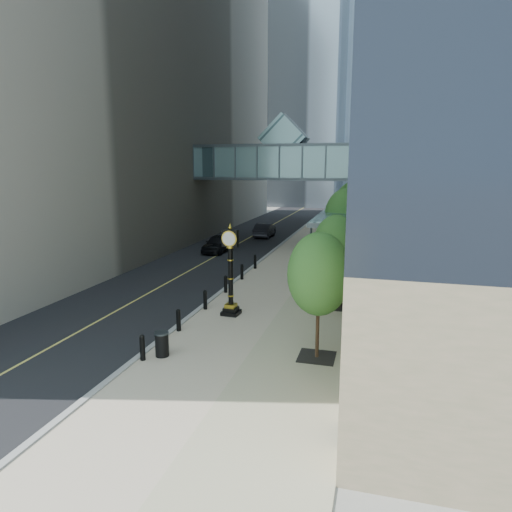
% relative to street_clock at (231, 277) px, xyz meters
% --- Properties ---
extents(ground, '(320.00, 320.00, 0.00)m').
position_rel_street_clock_xyz_m(ground, '(1.17, -6.95, -1.96)').
color(ground, gray).
rests_on(ground, ground).
extents(road, '(8.00, 180.00, 0.02)m').
position_rel_street_clock_xyz_m(road, '(-5.83, 33.05, -1.95)').
color(road, black).
rests_on(road, ground).
extents(sidewalk, '(8.00, 180.00, 0.06)m').
position_rel_street_clock_xyz_m(sidewalk, '(2.17, 33.05, -1.93)').
color(sidewalk, '#B6A58C').
rests_on(sidewalk, ground).
extents(curb, '(0.25, 180.00, 0.07)m').
position_rel_street_clock_xyz_m(curb, '(-1.83, 33.05, -1.93)').
color(curb, gray).
rests_on(curb, ground).
extents(midrise_left, '(20.00, 58.00, 40.00)m').
position_rel_street_clock_xyz_m(midrise_left, '(-19.83, 18.05, 18.04)').
color(midrise_left, '#B4A88D').
rests_on(midrise_left, ground).
extents(distant_tower_c, '(22.00, 22.00, 65.00)m').
position_rel_street_clock_xyz_m(distant_tower_c, '(-4.83, 113.05, 30.54)').
color(distant_tower_c, '#9CB0C5').
rests_on(distant_tower_c, ground).
extents(skywalk, '(17.00, 4.20, 5.80)m').
position_rel_street_clock_xyz_m(skywalk, '(-1.83, 21.05, 5.75)').
color(skywalk, slate).
rests_on(skywalk, ground).
extents(entrance_canopy, '(3.00, 8.00, 4.38)m').
position_rel_street_clock_xyz_m(entrance_canopy, '(4.65, 7.05, 2.23)').
color(entrance_canopy, '#383F44').
rests_on(entrance_canopy, ground).
extents(bollard_row, '(0.20, 16.20, 0.90)m').
position_rel_street_clock_xyz_m(bollard_row, '(-1.53, 2.05, -1.45)').
color(bollard_row, black).
rests_on(bollard_row, sidewalk).
extents(street_trees, '(2.91, 28.45, 5.97)m').
position_rel_street_clock_xyz_m(street_trees, '(4.77, 10.39, 1.77)').
color(street_trees, black).
rests_on(street_trees, sidewalk).
extents(street_clock, '(0.87, 0.87, 4.39)m').
position_rel_street_clock_xyz_m(street_clock, '(0.00, 0.00, 0.00)').
color(street_clock, black).
rests_on(street_clock, sidewalk).
extents(trash_bin, '(0.64, 0.64, 0.90)m').
position_rel_street_clock_xyz_m(trash_bin, '(-1.00, -5.41, -1.45)').
color(trash_bin, black).
rests_on(trash_bin, sidewalk).
extents(pedestrian, '(0.75, 0.62, 1.76)m').
position_rel_street_clock_xyz_m(pedestrian, '(3.23, 5.96, -1.03)').
color(pedestrian, '#AFABA1').
rests_on(pedestrian, sidewalk).
extents(car_near, '(1.81, 4.28, 1.44)m').
position_rel_street_clock_xyz_m(car_near, '(-6.28, 15.47, -1.22)').
color(car_near, black).
rests_on(car_near, road).
extents(car_far, '(1.61, 4.35, 1.42)m').
position_rel_street_clock_xyz_m(car_far, '(-4.44, 24.31, -1.23)').
color(car_far, black).
rests_on(car_far, road).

